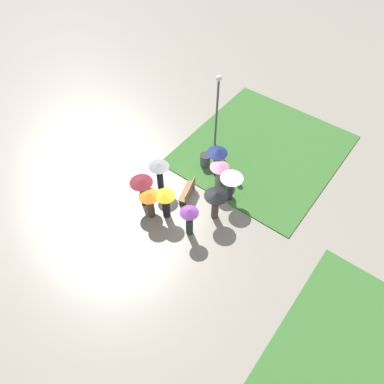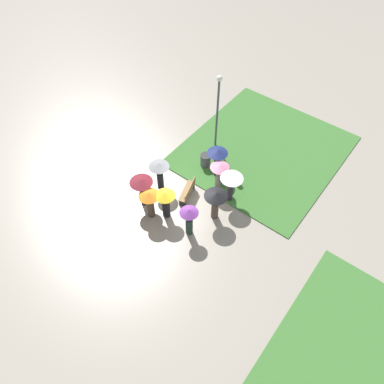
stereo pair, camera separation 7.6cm
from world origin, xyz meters
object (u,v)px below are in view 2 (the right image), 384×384
crowd_person_black (216,200)px  crowd_person_white (232,181)px  crowd_person_orange (150,200)px  park_bench (188,191)px  trash_bin (205,160)px  crowd_person_maroon (142,186)px  lamp_post (218,104)px  crowd_person_yellow (165,199)px  crowd_person_grey (159,170)px  crowd_person_navy (217,156)px  crowd_person_purple (189,217)px  crowd_person_pink (219,173)px

crowd_person_black → crowd_person_white: bearing=52.6°
crowd_person_orange → park_bench: bearing=124.6°
trash_bin → crowd_person_maroon: (4.20, -0.90, 1.01)m
lamp_post → crowd_person_maroon: 6.14m
crowd_person_yellow → crowd_person_grey: 1.94m
crowd_person_yellow → crowd_person_maroon: size_ratio=0.98×
crowd_person_grey → crowd_person_white: size_ratio=0.98×
lamp_post → crowd_person_black: bearing=35.1°
crowd_person_navy → crowd_person_maroon: size_ratio=1.00×
lamp_post → crowd_person_yellow: 6.12m
lamp_post → crowd_person_black: 5.55m
trash_bin → lamp_post: bearing=-163.0°
lamp_post → crowd_person_yellow: lamp_post is taller
crowd_person_grey → crowd_person_maroon: 1.39m
crowd_person_maroon → crowd_person_orange: bearing=76.8°
crowd_person_navy → crowd_person_purple: (3.98, 1.21, -0.16)m
crowd_person_purple → crowd_person_navy: bearing=81.9°
crowd_person_yellow → crowd_person_grey: (-1.25, -1.47, 0.08)m
crowd_person_black → crowd_person_purple: 1.62m
lamp_post → crowd_person_navy: bearing=36.5°
crowd_person_maroon → park_bench: bearing=147.8°
crowd_person_navy → crowd_person_maroon: 4.38m
crowd_person_white → crowd_person_maroon: (2.95, -3.41, -0.08)m
crowd_person_purple → crowd_person_maroon: bearing=155.2°
park_bench → crowd_person_purple: bearing=21.6°
trash_bin → crowd_person_purple: bearing=26.7°
trash_bin → crowd_person_maroon: 4.41m
park_bench → crowd_person_white: crowd_person_white is taller
crowd_person_grey → crowd_person_purple: 3.34m
crowd_person_grey → crowd_person_white: (-1.56, 3.45, 0.13)m
crowd_person_black → crowd_person_orange: crowd_person_black is taller
park_bench → trash_bin: (-2.43, -0.66, -0.06)m
crowd_person_yellow → crowd_person_purple: (0.12, 1.57, -0.03)m
trash_bin → crowd_person_orange: crowd_person_orange is taller
crowd_person_navy → crowd_person_pink: 0.98m
crowd_person_orange → crowd_person_maroon: 0.89m
crowd_person_navy → crowd_person_grey: (2.60, -1.84, -0.05)m
crowd_person_navy → crowd_person_purple: bearing=139.5°
crowd_person_yellow → crowd_person_navy: bearing=-148.3°
crowd_person_black → crowd_person_navy: 2.92m
crowd_person_white → crowd_person_orange: size_ratio=1.07×
park_bench → crowd_person_maroon: bearing=-59.1°
crowd_person_grey → lamp_post: bearing=132.7°
crowd_person_grey → crowd_person_white: 3.79m
crowd_person_grey → crowd_person_purple: bearing=23.7°
trash_bin → crowd_person_grey: crowd_person_grey is taller
trash_bin → crowd_person_black: size_ratio=0.43×
crowd_person_white → crowd_person_purple: (2.94, -0.41, -0.24)m
trash_bin → crowd_person_black: 3.76m
crowd_person_yellow → crowd_person_pink: crowd_person_yellow is taller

